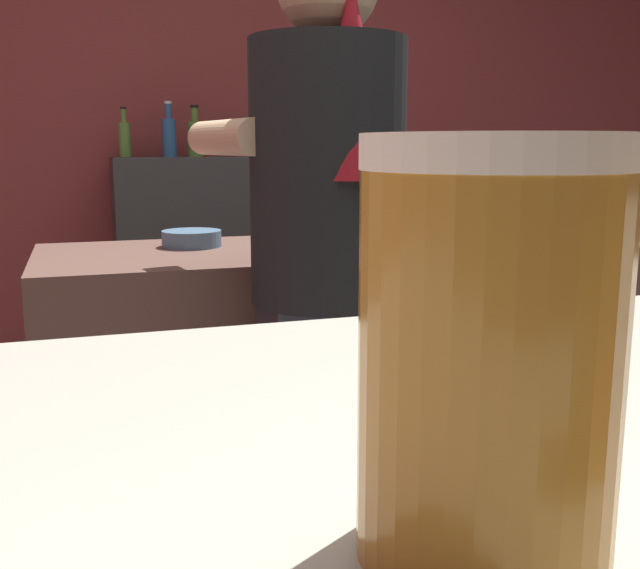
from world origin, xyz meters
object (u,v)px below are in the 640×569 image
at_px(mixing_bowl, 192,239).
at_px(bottle_hot_sauce, 195,137).
at_px(knife_block, 589,203).
at_px(pint_glass_near, 489,354).
at_px(bartender, 328,261).
at_px(bottle_soy, 169,135).
at_px(bottle_olive_oil, 125,138).
at_px(chefs_knife, 376,245).

relative_size(mixing_bowl, bottle_hot_sauce, 0.77).
bearing_deg(mixing_bowl, knife_block, -6.22).
height_order(pint_glass_near, bottle_hot_sauce, bottle_hot_sauce).
xyz_separation_m(bartender, knife_block, (1.01, 0.42, 0.08)).
bearing_deg(pint_glass_near, mixing_bowl, 84.64).
bearing_deg(bottle_soy, bottle_hot_sauce, -0.42).
relative_size(bartender, pint_glass_near, 12.79).
bearing_deg(bottle_hot_sauce, bartender, -88.72).
distance_m(pint_glass_near, bottle_olive_oil, 3.10).
bearing_deg(mixing_bowl, bottle_soy, 86.12).
relative_size(knife_block, bottle_olive_oil, 1.29).
distance_m(bartender, bottle_soy, 1.72).
bearing_deg(pint_glass_near, bottle_hot_sauce, 83.14).
bearing_deg(bartender, mixing_bowl, 11.76).
bearing_deg(bottle_soy, bartender, -85.01).
bearing_deg(bottle_olive_oil, chefs_knife, -65.49).
distance_m(knife_block, bottle_hot_sauce, 1.66).
distance_m(mixing_bowl, pint_glass_near, 1.93).
xyz_separation_m(bartender, bottle_hot_sauce, (-0.04, 1.69, 0.29)).
height_order(mixing_bowl, bottle_olive_oil, bottle_olive_oil).
height_order(bottle_hot_sauce, bottle_olive_oil, bottle_hot_sauce).
distance_m(chefs_knife, bottle_soy, 1.39).
height_order(chefs_knife, bottle_soy, bottle_soy).
height_order(bartender, bottle_olive_oil, bartender).
relative_size(pint_glass_near, bottle_soy, 0.56).
relative_size(knife_block, mixing_bowl, 1.59).
xyz_separation_m(chefs_knife, bottle_hot_sauce, (-0.32, 1.28, 0.31)).
bearing_deg(bottle_olive_oil, pint_glass_near, -91.40).
xyz_separation_m(knife_block, mixing_bowl, (-1.24, 0.13, -0.08)).
bearing_deg(mixing_bowl, bottle_hot_sauce, 80.64).
bearing_deg(knife_block, bottle_olive_oil, 135.48).
xyz_separation_m(chefs_knife, pint_glass_near, (-0.68, -1.76, 0.22)).
xyz_separation_m(bartender, chefs_knife, (0.28, 0.40, -0.03)).
relative_size(pint_glass_near, bottle_olive_oil, 0.62).
xyz_separation_m(chefs_knife, bottle_soy, (-0.43, 1.28, 0.32)).
distance_m(mixing_bowl, chefs_knife, 0.53).
height_order(chefs_knife, pint_glass_near, pint_glass_near).
distance_m(bottle_hot_sauce, bottle_soy, 0.11).
relative_size(chefs_knife, bottle_hot_sauce, 1.10).
bearing_deg(bottle_olive_oil, bartender, -79.30).
relative_size(chefs_knife, pint_glass_near, 1.86).
relative_size(bartender, bottle_hot_sauce, 7.58).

